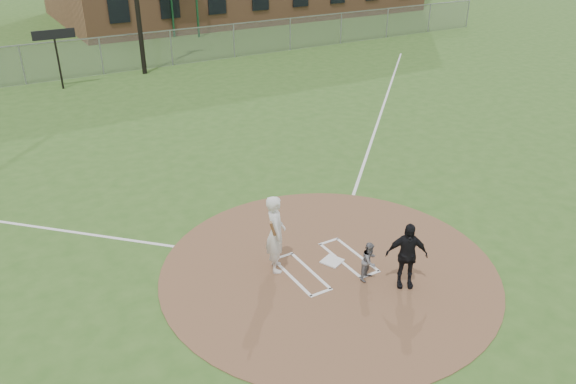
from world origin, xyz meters
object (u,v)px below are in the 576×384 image
home_plate (332,261)px  umpire (407,255)px  catcher (369,261)px  batter_at_plate (276,233)px

home_plate → umpire: umpire is taller
catcher → batter_at_plate: size_ratio=0.49×
home_plate → batter_at_plate: size_ratio=0.23×
home_plate → batter_at_plate: 1.77m
home_plate → umpire: 2.08m
catcher → batter_at_plate: 2.36m
home_plate → catcher: size_ratio=0.47×
catcher → batter_at_plate: bearing=113.8°
umpire → batter_at_plate: size_ratio=0.83×
home_plate → catcher: 1.20m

